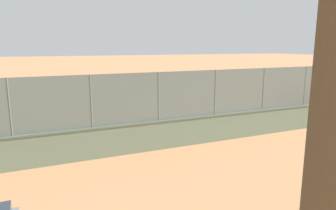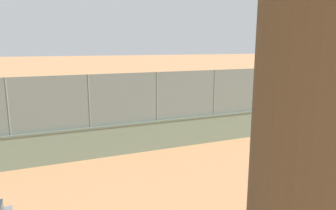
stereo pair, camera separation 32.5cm
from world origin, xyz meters
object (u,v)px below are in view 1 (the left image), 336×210
at_px(player_baseline_waiting, 200,117).
at_px(sports_ball, 117,114).
at_px(player_crossing_court, 153,99).
at_px(spare_ball_by_wall, 261,126).
at_px(player_near_wall_returning, 106,99).

height_order(player_baseline_waiting, sports_ball, player_baseline_waiting).
bearing_deg(player_crossing_court, spare_ball_by_wall, 126.09).
xyz_separation_m(player_near_wall_returning, sports_ball, (-0.52, 1.34, -0.95)).
relative_size(player_near_wall_returning, player_crossing_court, 0.99).
bearing_deg(player_near_wall_returning, spare_ball_by_wall, 134.08).
bearing_deg(player_crossing_court, sports_ball, -7.43).
distance_m(player_baseline_waiting, spare_ball_by_wall, 4.03).
relative_size(player_crossing_court, player_baseline_waiting, 1.19).
height_order(player_crossing_court, sports_ball, player_crossing_court).
distance_m(player_baseline_waiting, sports_ball, 7.11).
relative_size(player_crossing_court, spare_ball_by_wall, 11.36).
height_order(player_near_wall_returning, player_baseline_waiting, player_near_wall_returning).
height_order(player_baseline_waiting, spare_ball_by_wall, player_baseline_waiting).
distance_m(player_near_wall_returning, spare_ball_by_wall, 11.50).
xyz_separation_m(player_crossing_court, sports_ball, (2.68, -0.35, -0.95)).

